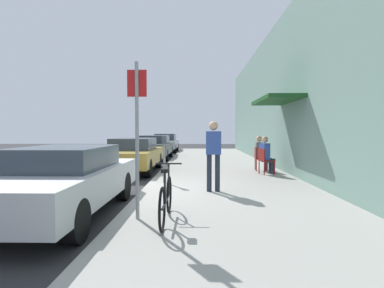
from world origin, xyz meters
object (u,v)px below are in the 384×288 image
Objects in this scene: parked_car_1 at (133,154)px; cafe_chair_1 at (259,157)px; parked_car_2 at (155,146)px; street_sign at (137,128)px; parked_car_3 at (165,142)px; cafe_chair_0 at (265,159)px; seated_patron_0 at (266,154)px; seated_patron_1 at (261,152)px; bicycle_0 at (166,199)px; pedestrian_standing at (213,150)px; parked_car_0 at (63,179)px; parking_meter at (164,156)px.

parked_car_1 reaches higher than cafe_chair_1.
street_sign reaches higher than parked_car_2.
parked_car_3 is 5.06× the size of cafe_chair_0.
seated_patron_0 and seated_patron_1 have the same top height.
bicycle_0 is at bearing -116.84° from cafe_chair_0.
parked_car_3 is at bearing 100.22° from pedestrian_standing.
pedestrian_standing reaches higher than parked_car_1.
pedestrian_standing is at bearing -122.16° from cafe_chair_0.
pedestrian_standing is at bearing -56.72° from parked_car_1.
cafe_chair_1 is at bearing 175.91° from seated_patron_1.
seated_patron_1 reaches higher than parked_car_1.
parked_car_2 is 8.62m from cafe_chair_0.
parked_car_1 is 5.06× the size of cafe_chair_0.
parked_car_1 is 2.57× the size of bicycle_0.
seated_patron_1 is (-0.00, 0.97, 0.00)m from seated_patron_0.
parked_car_1 is 5.01m from seated_patron_0.
seated_patron_1 is at bearing 50.03° from parked_car_0.
bicycle_0 is at bearing -83.27° from parking_meter.
seated_patron_0 is (4.82, -1.37, 0.13)m from parked_car_1.
seated_patron_0 is 0.97m from seated_patron_1.
seated_patron_0 reaches higher than bicycle_0.
seated_patron_0 is (3.27, 1.76, -0.07)m from parking_meter.
bicycle_0 reaches higher than cafe_chair_1.
parked_car_1 is at bearing -90.00° from parked_car_2.
parked_car_1 is 3.41× the size of seated_patron_1.
parked_car_3 reaches higher than cafe_chair_0.
seated_patron_1 reaches higher than parked_car_2.
seated_patron_1 is (4.82, -6.20, 0.11)m from parked_car_2.
seated_patron_1 is at bearing 90.04° from seated_patron_0.
parking_meter is 3.78m from bicycle_0.
parking_meter is at bearing 136.71° from pedestrian_standing.
cafe_chair_1 is at bearing 62.71° from street_sign.
seated_patron_1 is (2.83, 6.46, 0.34)m from bicycle_0.
parking_meter reaches higher than parked_car_2.
parked_car_0 is 3.33× the size of parking_meter.
pedestrian_standing is at bearing 31.57° from parked_car_0.
parked_car_3 is 2.57× the size of bicycle_0.
parked_car_0 is 2.59× the size of pedestrian_standing.
street_sign is (1.50, -0.56, 0.95)m from parked_car_0.
parked_car_0 is 3.41× the size of seated_patron_0.
street_sign reaches higher than parked_car_3.
parking_meter is 4.26m from seated_patron_1.
parking_meter is 4.22m from cafe_chair_1.
street_sign is 2.99× the size of cafe_chair_1.
parked_car_2 is 1.69× the size of street_sign.
parked_car_0 is 5.06× the size of cafe_chair_0.
cafe_chair_0 is at bearing 45.02° from parked_car_0.
cafe_chair_0 is (3.21, 1.75, -0.26)m from parking_meter.
bicycle_0 is 7.06m from seated_patron_1.
parked_car_1 is at bearing 90.00° from parked_car_0.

